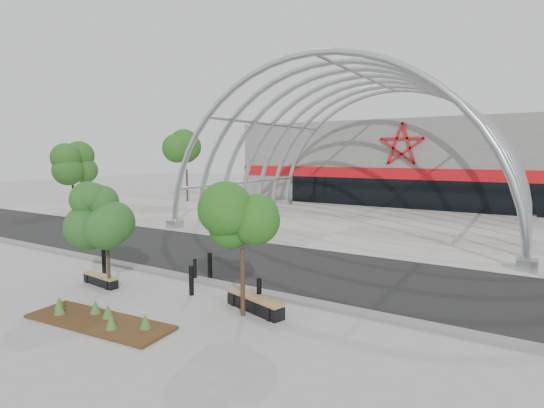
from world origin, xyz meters
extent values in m
plane|color=gray|center=(0.00, 0.00, 0.00)|extent=(140.00, 140.00, 0.00)
cube|color=black|center=(0.00, 3.50, 0.01)|extent=(140.00, 7.00, 0.02)
cube|color=#9D968C|center=(0.00, 15.50, 0.02)|extent=(60.00, 17.00, 0.04)
cube|color=slate|center=(0.00, -0.25, 0.06)|extent=(60.00, 0.50, 0.12)
cube|color=slate|center=(0.00, 33.50, 4.00)|extent=(34.00, 15.00, 8.00)
cube|color=black|center=(0.00, 26.05, 1.30)|extent=(22.00, 0.25, 2.60)
cube|color=red|center=(0.00, 26.05, 3.10)|extent=(34.00, 0.30, 1.00)
torus|color=#A1A7AC|center=(0.00, 8.00, 0.00)|extent=(20.36, 0.36, 20.36)
torus|color=#A1A7AC|center=(0.00, 10.50, 0.00)|extent=(20.36, 0.36, 20.36)
torus|color=#A1A7AC|center=(0.00, 13.00, 0.00)|extent=(20.36, 0.36, 20.36)
torus|color=#A1A7AC|center=(0.00, 15.50, 0.00)|extent=(20.36, 0.36, 20.36)
torus|color=#A1A7AC|center=(0.00, 18.00, 0.00)|extent=(20.36, 0.36, 20.36)
torus|color=#A1A7AC|center=(0.00, 20.50, 0.00)|extent=(20.36, 0.36, 20.36)
torus|color=#A1A7AC|center=(0.00, 23.00, 0.00)|extent=(20.36, 0.36, 20.36)
cylinder|color=#A1A7AC|center=(9.66, 15.50, 2.59)|extent=(0.20, 15.00, 0.20)
cylinder|color=#A1A7AC|center=(7.07, 15.50, 7.07)|extent=(0.20, 15.00, 0.20)
cylinder|color=#A1A7AC|center=(0.00, 15.50, 10.00)|extent=(0.20, 15.00, 0.20)
cylinder|color=#A1A7AC|center=(-7.07, 15.50, 7.07)|extent=(0.20, 15.00, 0.20)
cylinder|color=#A1A7AC|center=(-9.66, 15.50, 2.59)|extent=(0.20, 15.00, 0.20)
cube|color=#A1A7AC|center=(-10.00, 8.00, 0.25)|extent=(0.80, 0.80, 0.50)
cube|color=#A1A7AC|center=(-10.00, 23.00, 0.25)|extent=(0.80, 0.80, 0.50)
cube|color=#A1A7AC|center=(10.00, 8.00, 0.25)|extent=(0.80, 0.80, 0.50)
cube|color=#A1A7AC|center=(10.00, 23.00, 0.25)|extent=(0.80, 0.80, 0.50)
cube|color=#372510|center=(-0.44, -4.84, 0.04)|extent=(4.76, 1.83, 0.09)
cone|color=#44702F|center=(-1.85, -5.14, 0.29)|extent=(0.32, 0.32, 0.40)
cone|color=#44702F|center=(-0.37, -4.56, 0.29)|extent=(0.32, 0.32, 0.40)
cone|color=#44702F|center=(0.39, -5.04, 0.29)|extent=(0.32, 0.32, 0.40)
cone|color=#44702F|center=(-1.00, -4.53, 0.29)|extent=(0.32, 0.32, 0.40)
cone|color=#44702F|center=(1.15, -4.52, 0.29)|extent=(0.32, 0.32, 0.40)
cone|color=#44702F|center=(-2.23, -4.90, 0.29)|extent=(0.32, 0.32, 0.40)
cylinder|color=#321D14|center=(-2.88, -2.59, 0.96)|extent=(0.12, 0.12, 1.91)
ellipsoid|color=#17401C|center=(-2.88, -2.59, 2.69)|extent=(1.64, 1.64, 2.09)
cylinder|color=black|center=(2.77, -2.19, 1.03)|extent=(0.14, 0.14, 2.06)
ellipsoid|color=#15510F|center=(2.77, -2.19, 2.90)|extent=(1.70, 1.70, 2.25)
cube|color=black|center=(-3.49, -2.51, 0.15)|extent=(1.82, 0.51, 0.30)
cube|color=black|center=(-4.15, -2.45, 0.18)|extent=(0.15, 0.40, 0.36)
cube|color=black|center=(-2.82, -2.58, 0.18)|extent=(0.15, 0.40, 0.36)
cube|color=olive|center=(-3.49, -2.51, 0.36)|extent=(1.87, 0.58, 0.05)
cube|color=black|center=(2.88, -1.71, 0.19)|extent=(2.29, 1.03, 0.38)
cube|color=black|center=(2.07, -1.48, 0.23)|extent=(0.27, 0.51, 0.45)
cube|color=black|center=(3.70, -1.94, 0.23)|extent=(0.27, 0.51, 0.45)
cube|color=brown|center=(2.88, -1.71, 0.45)|extent=(2.36, 1.12, 0.07)
cylinder|color=black|center=(-4.57, -1.54, 0.52)|extent=(0.17, 0.17, 1.04)
cylinder|color=black|center=(-0.41, 0.09, 0.54)|extent=(0.17, 0.17, 1.08)
cylinder|color=black|center=(-0.86, -0.26, 0.43)|extent=(0.14, 0.14, 0.87)
cylinder|color=black|center=(0.16, -1.58, 0.52)|extent=(0.17, 0.17, 1.04)
cylinder|color=black|center=(2.86, -1.44, 0.50)|extent=(0.16, 0.16, 1.00)
cylinder|color=black|center=(-20.00, 20.00, 1.65)|extent=(0.20, 0.20, 3.30)
ellipsoid|color=#174D13|center=(-20.00, 20.00, 4.65)|extent=(3.00, 3.00, 3.60)
cylinder|color=#312216|center=(-24.00, 10.00, 1.38)|extent=(0.20, 0.20, 2.75)
ellipsoid|color=#194514|center=(-24.00, 10.00, 3.88)|extent=(2.55, 2.55, 3.00)
camera|label=1|loc=(9.96, -12.21, 4.85)|focal=28.00mm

